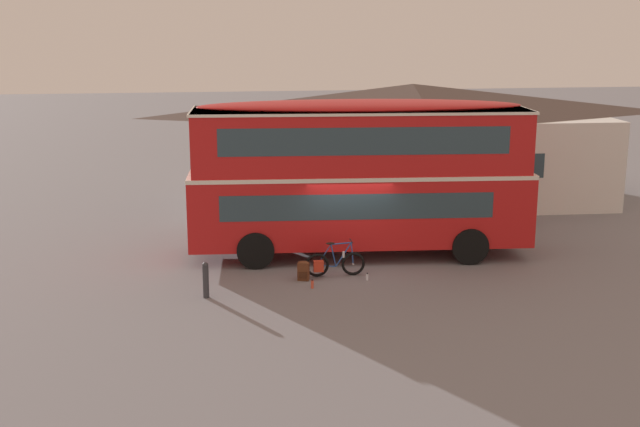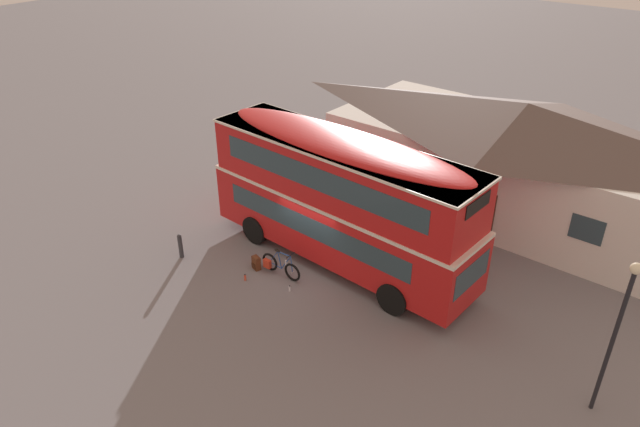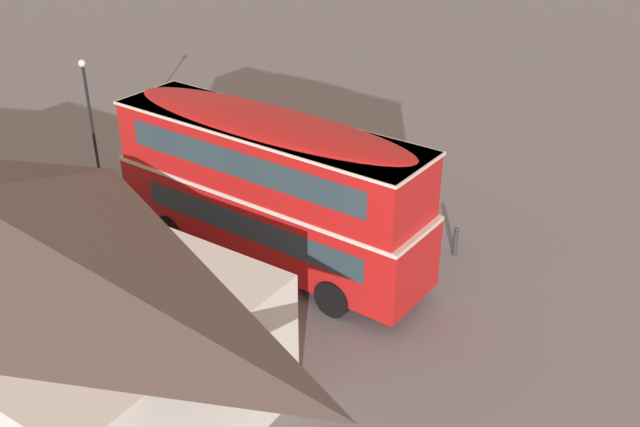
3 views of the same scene
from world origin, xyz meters
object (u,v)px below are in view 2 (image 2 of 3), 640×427
at_px(backpack_on_ground, 256,262).
at_px(water_bottle_red_squeeze, 245,277).
at_px(kerb_bollard, 180,245).
at_px(water_bottle_clear_plastic, 290,288).
at_px(street_lamp, 618,324).
at_px(touring_bicycle, 279,266).
at_px(double_decker_bus, 341,196).

distance_m(backpack_on_ground, water_bottle_red_squeeze, 0.77).
bearing_deg(kerb_bollard, water_bottle_clear_plastic, 10.56).
bearing_deg(street_lamp, touring_bicycle, -177.58).
xyz_separation_m(double_decker_bus, street_lamp, (9.25, -1.59, 0.18)).
bearing_deg(double_decker_bus, street_lamp, -9.73).
bearing_deg(double_decker_bus, kerb_bollard, -144.55).
height_order(double_decker_bus, kerb_bollard, double_decker_bus).
bearing_deg(double_decker_bus, backpack_on_ground, -131.69).
xyz_separation_m(double_decker_bus, water_bottle_clear_plastic, (-0.25, -2.53, -2.54)).
bearing_deg(touring_bicycle, water_bottle_red_squeeze, -126.84).
bearing_deg(backpack_on_ground, water_bottle_clear_plastic, -8.62).
xyz_separation_m(double_decker_bus, touring_bicycle, (-1.13, -2.03, -2.27)).
xyz_separation_m(water_bottle_red_squeeze, street_lamp, (11.12, 1.41, 2.71)).
relative_size(water_bottle_red_squeeze, street_lamp, 0.05).
bearing_deg(backpack_on_ground, street_lamp, 3.42).
bearing_deg(water_bottle_clear_plastic, kerb_bollard, -169.44).
bearing_deg(kerb_bollard, street_lamp, 7.24).
relative_size(touring_bicycle, water_bottle_red_squeeze, 7.03).
height_order(touring_bicycle, water_bottle_clear_plastic, touring_bicycle).
bearing_deg(water_bottle_red_squeeze, street_lamp, 7.24).
bearing_deg(water_bottle_clear_plastic, touring_bicycle, 150.49).
bearing_deg(backpack_on_ground, water_bottle_red_squeeze, -78.46).
distance_m(touring_bicycle, backpack_on_ground, 0.91).
distance_m(backpack_on_ground, street_lamp, 11.57).
bearing_deg(backpack_on_ground, double_decker_bus, 48.31).
height_order(double_decker_bus, water_bottle_clear_plastic, double_decker_bus).
height_order(double_decker_bus, street_lamp, double_decker_bus).
relative_size(touring_bicycle, water_bottle_clear_plastic, 7.95).
bearing_deg(kerb_bollard, backpack_on_ground, 22.14).
distance_m(double_decker_bus, backpack_on_ground, 3.84).
height_order(backpack_on_ground, street_lamp, street_lamp).
xyz_separation_m(touring_bicycle, backpack_on_ground, (-0.88, -0.23, -0.08)).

